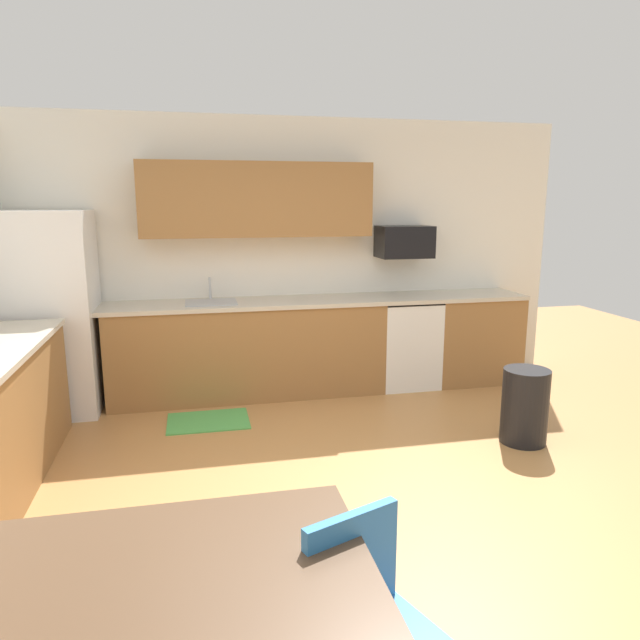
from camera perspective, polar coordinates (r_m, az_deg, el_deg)
ground_plane at (r=3.83m, az=3.37°, el=-17.89°), size 12.00×12.00×0.00m
wall_back at (r=5.95m, az=-3.43°, el=6.45°), size 5.80×0.10×2.70m
cabinet_run_back at (r=5.71m, az=-7.05°, el=-3.02°), size 2.64×0.60×0.90m
cabinet_run_back_right at (r=6.37m, az=14.74°, el=-1.78°), size 0.91×0.60×0.90m
countertop_back at (r=5.66m, az=-2.82°, el=1.81°), size 4.80×0.64×0.04m
upper_cabinets_back at (r=5.67m, az=-6.20°, el=11.72°), size 2.20×0.34×0.70m
refrigerator at (r=5.65m, az=-25.01°, el=0.54°), size 0.76×0.70×1.81m
oven_range at (r=6.07m, az=8.36°, el=-2.13°), size 0.60×0.60×0.91m
microwave at (r=6.00m, az=8.31°, el=7.65°), size 0.54×0.36×0.32m
sink_basin at (r=5.60m, az=-10.67°, el=1.08°), size 0.48×0.40×0.14m
sink_faucet at (r=5.75m, az=-10.79°, el=2.97°), size 0.02×0.02×0.24m
dining_table at (r=2.02m, az=-16.62°, el=-24.76°), size 1.40×0.90×0.77m
chair_near_table at (r=2.19m, az=4.97°, el=-27.55°), size 0.52×0.52×0.85m
trash_bin at (r=4.89m, az=19.55°, el=-8.00°), size 0.36×0.36×0.60m
floor_mat at (r=5.21m, az=-10.97°, el=-9.75°), size 0.70×0.50×0.01m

